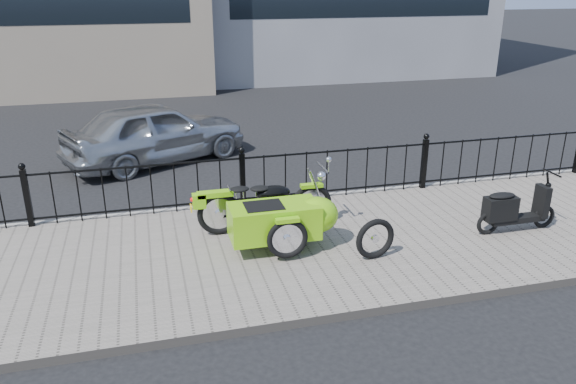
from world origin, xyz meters
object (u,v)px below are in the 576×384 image
object	(u,v)px
motorcycle_sidecar	(283,216)
scooter	(513,210)
spare_tire	(375,239)
sedan_car	(156,132)

from	to	relation	value
motorcycle_sidecar	scooter	size ratio (longest dim) A/B	1.62
motorcycle_sidecar	spare_tire	xyz separation A→B (m)	(1.15, -0.77, -0.17)
spare_tire	sedan_car	distance (m)	6.49
motorcycle_sidecar	scooter	world-z (taller)	motorcycle_sidecar
motorcycle_sidecar	scooter	bearing A→B (deg)	-7.35
scooter	motorcycle_sidecar	bearing A→B (deg)	172.65
sedan_car	motorcycle_sidecar	bearing A→B (deg)	173.24
scooter	spare_tire	world-z (taller)	scooter
scooter	spare_tire	distance (m)	2.47
motorcycle_sidecar	sedan_car	size ratio (longest dim) A/B	0.56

